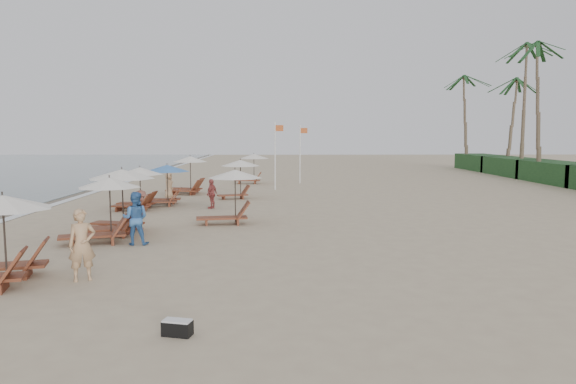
{
  "coord_description": "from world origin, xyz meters",
  "views": [
    {
      "loc": [
        0.55,
        -16.98,
        3.66
      ],
      "look_at": [
        1.0,
        4.51,
        1.3
      ],
      "focal_mm": 32.59,
      "sensor_mm": 36.0,
      "label": 1
    }
  ],
  "objects_px": {
    "lounger_station_2": "(117,200)",
    "inland_station_1": "(238,173)",
    "beachgoer_near": "(82,245)",
    "lounger_station_1": "(102,212)",
    "inland_station_0": "(229,192)",
    "lounger_station_4": "(164,184)",
    "beachgoer_far_b": "(169,185)",
    "beachgoer_mid_b": "(141,210)",
    "lounger_station_3": "(136,187)",
    "flag_pole_near": "(276,152)",
    "duffel_bag": "(177,328)",
    "beachgoer_mid_a": "(135,218)",
    "lounger_station_5": "(186,177)",
    "inland_station_2": "(251,165)",
    "beachgoer_far_a": "(212,194)"
  },
  "relations": [
    {
      "from": "lounger_station_2",
      "to": "inland_station_1",
      "type": "distance_m",
      "value": 11.16
    },
    {
      "from": "beachgoer_near",
      "to": "lounger_station_1",
      "type": "bearing_deg",
      "value": 75.86
    },
    {
      "from": "beachgoer_near",
      "to": "inland_station_0",
      "type": "bearing_deg",
      "value": 43.77
    },
    {
      "from": "lounger_station_1",
      "to": "lounger_station_4",
      "type": "height_order",
      "value": "lounger_station_1"
    },
    {
      "from": "beachgoer_near",
      "to": "beachgoer_far_b",
      "type": "bearing_deg",
      "value": 67.31
    },
    {
      "from": "lounger_station_2",
      "to": "beachgoer_near",
      "type": "relative_size",
      "value": 1.5
    },
    {
      "from": "beachgoer_mid_b",
      "to": "beachgoer_far_b",
      "type": "xyz_separation_m",
      "value": [
        -1.0,
        10.11,
        -0.02
      ]
    },
    {
      "from": "lounger_station_1",
      "to": "lounger_station_3",
      "type": "xyz_separation_m",
      "value": [
        -0.83,
        7.56,
        0.13
      ]
    },
    {
      "from": "beachgoer_mid_b",
      "to": "beachgoer_far_b",
      "type": "distance_m",
      "value": 10.16
    },
    {
      "from": "lounger_station_1",
      "to": "inland_station_0",
      "type": "distance_m",
      "value": 5.33
    },
    {
      "from": "beachgoer_far_b",
      "to": "flag_pole_near",
      "type": "distance_m",
      "value": 7.82
    },
    {
      "from": "inland_station_1",
      "to": "beachgoer_far_b",
      "type": "xyz_separation_m",
      "value": [
        -4.03,
        0.29,
        -0.75
      ]
    },
    {
      "from": "lounger_station_4",
      "to": "inland_station_1",
      "type": "height_order",
      "value": "inland_station_1"
    },
    {
      "from": "beachgoer_far_b",
      "to": "duffel_bag",
      "type": "distance_m",
      "value": 21.46
    },
    {
      "from": "inland_station_0",
      "to": "beachgoer_mid_a",
      "type": "xyz_separation_m",
      "value": [
        -2.74,
        -4.14,
        -0.43
      ]
    },
    {
      "from": "beachgoer_near",
      "to": "beachgoer_far_b",
      "type": "distance_m",
      "value": 17.34
    },
    {
      "from": "lounger_station_5",
      "to": "beachgoer_mid_a",
      "type": "height_order",
      "value": "lounger_station_5"
    },
    {
      "from": "lounger_station_5",
      "to": "flag_pole_near",
      "type": "height_order",
      "value": "flag_pole_near"
    },
    {
      "from": "beachgoer_far_b",
      "to": "duffel_bag",
      "type": "xyz_separation_m",
      "value": [
        4.45,
        -20.99,
        -0.6
      ]
    },
    {
      "from": "lounger_station_5",
      "to": "inland_station_2",
      "type": "relative_size",
      "value": 0.98
    },
    {
      "from": "beachgoer_mid_b",
      "to": "inland_station_0",
      "type": "bearing_deg",
      "value": -78.5
    },
    {
      "from": "inland_station_2",
      "to": "beachgoer_near",
      "type": "height_order",
      "value": "inland_station_2"
    },
    {
      "from": "inland_station_1",
      "to": "duffel_bag",
      "type": "xyz_separation_m",
      "value": [
        0.43,
        -20.7,
        -1.35
      ]
    },
    {
      "from": "lounger_station_1",
      "to": "lounger_station_5",
      "type": "distance_m",
      "value": 14.43
    },
    {
      "from": "lounger_station_3",
      "to": "inland_station_1",
      "type": "relative_size",
      "value": 1.0
    },
    {
      "from": "beachgoer_mid_a",
      "to": "beachgoer_far_b",
      "type": "height_order",
      "value": "beachgoer_mid_a"
    },
    {
      "from": "inland_station_1",
      "to": "inland_station_2",
      "type": "xyz_separation_m",
      "value": [
        0.3,
        9.38,
        -0.11
      ]
    },
    {
      "from": "lounger_station_5",
      "to": "duffel_bag",
      "type": "height_order",
      "value": "lounger_station_5"
    },
    {
      "from": "lounger_station_2",
      "to": "inland_station_2",
      "type": "relative_size",
      "value": 1.03
    },
    {
      "from": "inland_station_0",
      "to": "inland_station_2",
      "type": "relative_size",
      "value": 1.05
    },
    {
      "from": "lounger_station_1",
      "to": "inland_station_2",
      "type": "height_order",
      "value": "inland_station_2"
    },
    {
      "from": "lounger_station_2",
      "to": "beachgoer_near",
      "type": "height_order",
      "value": "lounger_station_2"
    },
    {
      "from": "inland_station_0",
      "to": "beachgoer_near",
      "type": "height_order",
      "value": "inland_station_0"
    },
    {
      "from": "inland_station_2",
      "to": "duffel_bag",
      "type": "distance_m",
      "value": 30.1
    },
    {
      "from": "lounger_station_5",
      "to": "beachgoer_far_a",
      "type": "bearing_deg",
      "value": -69.99
    },
    {
      "from": "lounger_station_4",
      "to": "beachgoer_mid_a",
      "type": "distance_m",
      "value": 10.01
    },
    {
      "from": "lounger_station_4",
      "to": "lounger_station_3",
      "type": "bearing_deg",
      "value": -121.23
    },
    {
      "from": "lounger_station_4",
      "to": "inland_station_1",
      "type": "xyz_separation_m",
      "value": [
        3.66,
        2.73,
        0.37
      ]
    },
    {
      "from": "lounger_station_3",
      "to": "inland_station_2",
      "type": "xyz_separation_m",
      "value": [
        4.96,
        13.75,
        0.28
      ]
    },
    {
      "from": "lounger_station_5",
      "to": "beachgoer_mid_a",
      "type": "relative_size",
      "value": 1.47
    },
    {
      "from": "beachgoer_mid_a",
      "to": "duffel_bag",
      "type": "xyz_separation_m",
      "value": [
        2.9,
        -8.03,
        -0.74
      ]
    },
    {
      "from": "beachgoer_mid_a",
      "to": "beachgoer_far_b",
      "type": "relative_size",
      "value": 1.19
    },
    {
      "from": "inland_station_0",
      "to": "lounger_station_3",
      "type": "bearing_deg",
      "value": 139.77
    },
    {
      "from": "inland_station_0",
      "to": "beachgoer_mid_b",
      "type": "height_order",
      "value": "inland_station_0"
    },
    {
      "from": "lounger_station_1",
      "to": "inland_station_1",
      "type": "bearing_deg",
      "value": 72.24
    },
    {
      "from": "lounger_station_2",
      "to": "duffel_bag",
      "type": "xyz_separation_m",
      "value": [
        4.16,
        -10.18,
        -1.08
      ]
    },
    {
      "from": "lounger_station_2",
      "to": "lounger_station_3",
      "type": "height_order",
      "value": "lounger_station_2"
    },
    {
      "from": "lounger_station_3",
      "to": "inland_station_1",
      "type": "bearing_deg",
      "value": 43.18
    },
    {
      "from": "beachgoer_near",
      "to": "duffel_bag",
      "type": "bearing_deg",
      "value": -77.68
    },
    {
      "from": "lounger_station_3",
      "to": "beachgoer_far_a",
      "type": "distance_m",
      "value": 3.69
    }
  ]
}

